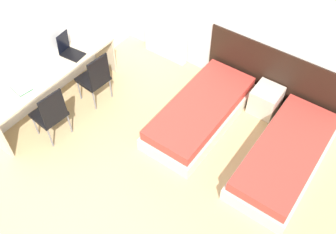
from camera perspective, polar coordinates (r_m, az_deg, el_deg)
wall_back at (r=5.74m, az=10.35°, el=15.78°), size 5.22×0.05×2.70m
wall_left at (r=5.73m, az=-19.27°, el=13.67°), size 0.05×4.71×2.70m
headboard_panel at (r=6.00m, az=16.18°, el=5.74°), size 2.36×0.03×0.99m
bed_near_window at (r=5.70m, az=4.99°, el=0.71°), size 0.88×2.01×0.39m
bed_near_door at (r=5.42m, az=17.45°, el=-5.72°), size 0.88×2.01×0.39m
nightstand at (r=6.01m, az=14.64°, el=2.53°), size 0.41×0.43×0.43m
radiator at (r=6.77m, az=-0.38°, el=11.14°), size 0.84×0.12×0.55m
desk at (r=5.90m, az=-17.26°, el=5.72°), size 0.51×2.27×0.73m
chair_near_laptop at (r=5.88m, az=-11.04°, el=6.00°), size 0.44×0.44×0.92m
chair_near_notebook at (r=5.51m, az=-17.46°, el=0.60°), size 0.45×0.45×0.92m
laptop at (r=5.98m, az=-14.80°, el=9.83°), size 0.36×0.27×0.35m
open_notebook at (r=5.65m, az=-21.43°, el=4.09°), size 0.29×0.23×0.02m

